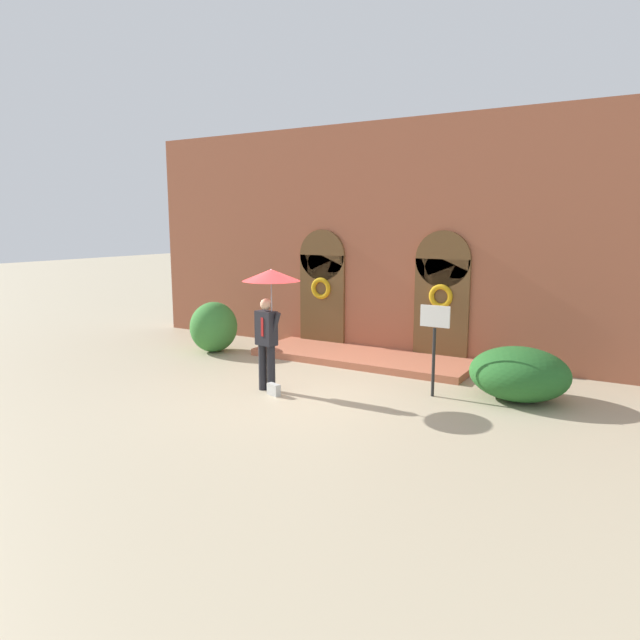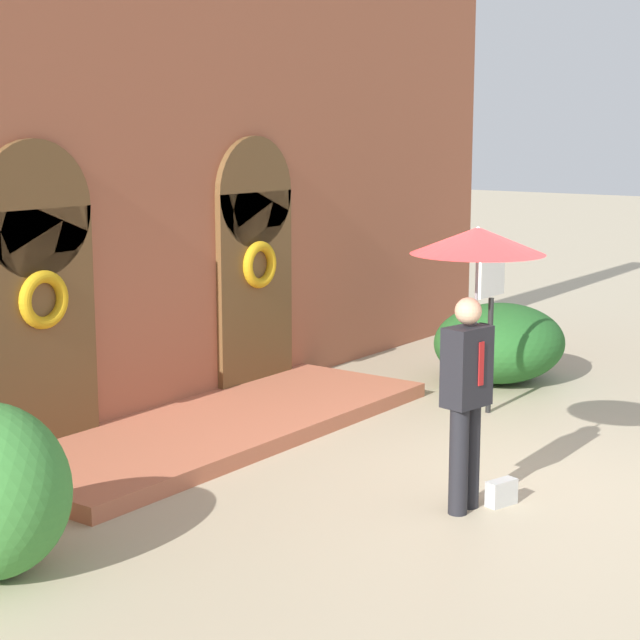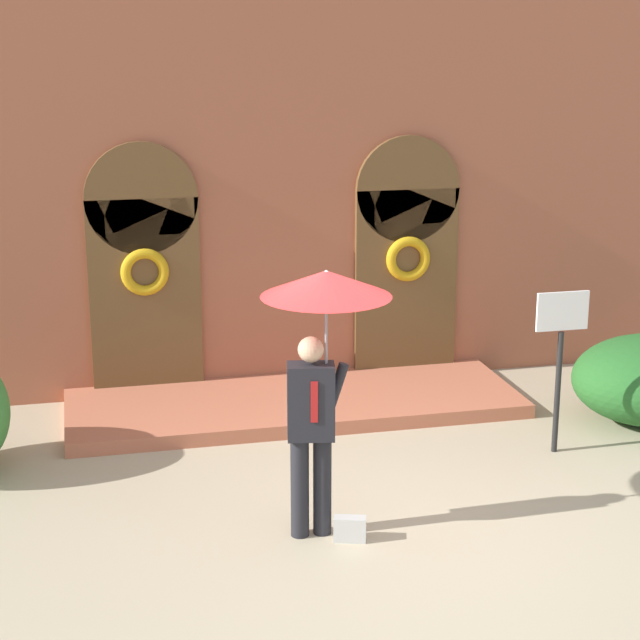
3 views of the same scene
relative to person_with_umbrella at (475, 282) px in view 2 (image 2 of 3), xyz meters
The scene contains 6 objects.
ground_plane 1.96m from the person_with_umbrella, ahead, with size 80.00×80.00×0.00m, color tan.
building_facade 4.31m from the person_with_umbrella, 84.49° to the left, with size 14.00×2.30×5.60m.
person_with_umbrella is the anchor object (origin of this frame).
handbag 1.82m from the person_with_umbrella, 45.17° to the right, with size 0.28×0.12×0.22m, color #B7B7B2.
sign_post 3.17m from the person_with_umbrella, 24.41° to the left, with size 0.56×0.06×1.72m.
shrub_right 4.84m from the person_with_umbrella, 23.82° to the left, with size 1.80×1.58×0.98m, color #235B23.
Camera 2 is at (-8.07, -4.11, 3.16)m, focal length 60.00 mm.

